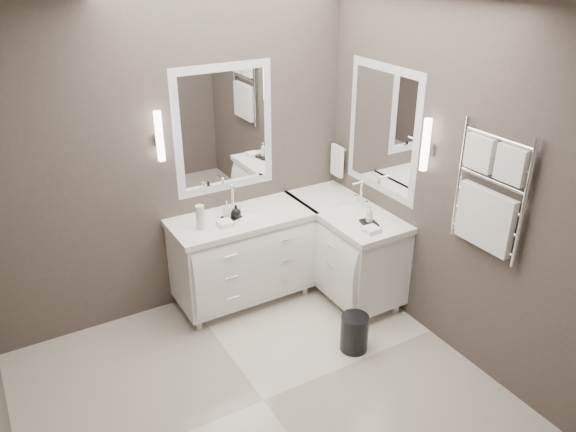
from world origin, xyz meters
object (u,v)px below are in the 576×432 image
vanity_back (243,253)px  vanity_right (344,244)px  towel_ladder (488,199)px  waste_bin (354,333)px

vanity_back → vanity_right: 0.93m
towel_ladder → waste_bin: (-0.65, 0.54, -1.24)m
vanity_back → towel_ladder: bearing=-55.9°
towel_ladder → waste_bin: 1.50m
waste_bin → towel_ladder: bearing=-39.9°
vanity_right → towel_ladder: 1.60m
vanity_back → waste_bin: size_ratio=3.97×
towel_ladder → vanity_right: bearing=99.8°
towel_ladder → waste_bin: towel_ladder is taller
vanity_right → waste_bin: bearing=-119.3°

